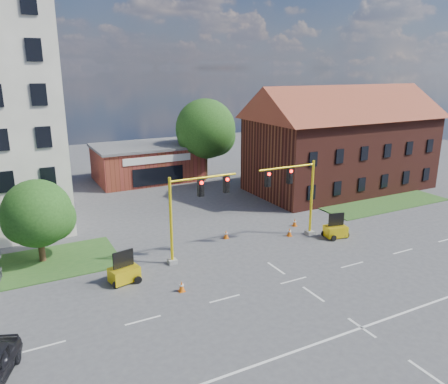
# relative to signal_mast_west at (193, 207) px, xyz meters

# --- Properties ---
(ground) EXTENTS (120.00, 120.00, 0.00)m
(ground) POSITION_rel_signal_mast_west_xyz_m (4.36, -6.00, -3.92)
(ground) COLOR #414143
(ground) RESTS_ON ground
(grass_verge_ne) EXTENTS (14.00, 4.00, 0.08)m
(grass_verge_ne) POSITION_rel_signal_mast_west_xyz_m (22.36, 3.00, -3.88)
(grass_verge_ne) COLOR #234F1D
(grass_verge_ne) RESTS_ON ground
(lane_markings) EXTENTS (60.00, 36.00, 0.01)m
(lane_markings) POSITION_rel_signal_mast_west_xyz_m (4.36, -9.00, -3.91)
(lane_markings) COLOR silver
(lane_markings) RESTS_ON ground
(brick_shop) EXTENTS (12.40, 8.40, 4.30)m
(brick_shop) POSITION_rel_signal_mast_west_xyz_m (4.36, 23.99, -1.76)
(brick_shop) COLOR maroon
(brick_shop) RESTS_ON ground
(townhouse_row) EXTENTS (21.00, 11.00, 11.50)m
(townhouse_row) POSITION_rel_signal_mast_west_xyz_m (22.36, 10.00, 2.01)
(townhouse_row) COLOR #4E1F17
(townhouse_row) RESTS_ON ground
(tree_large) EXTENTS (7.55, 7.19, 9.73)m
(tree_large) POSITION_rel_signal_mast_west_xyz_m (11.22, 21.08, 1.96)
(tree_large) COLOR #382214
(tree_large) RESTS_ON ground
(tree_nw_front) EXTENTS (4.93, 4.70, 5.94)m
(tree_nw_front) POSITION_rel_signal_mast_west_xyz_m (-9.41, 4.58, -0.48)
(tree_nw_front) COLOR #382214
(tree_nw_front) RESTS_ON ground
(signal_mast_west) EXTENTS (5.30, 0.60, 6.20)m
(signal_mast_west) POSITION_rel_signal_mast_west_xyz_m (0.00, 0.00, 0.00)
(signal_mast_west) COLOR gray
(signal_mast_west) RESTS_ON ground
(signal_mast_east) EXTENTS (5.30, 0.60, 6.20)m
(signal_mast_east) POSITION_rel_signal_mast_west_xyz_m (8.71, 0.00, 0.00)
(signal_mast_east) COLOR gray
(signal_mast_east) RESTS_ON ground
(trailer_west) EXTENTS (2.00, 1.54, 2.03)m
(trailer_west) POSITION_rel_signal_mast_west_xyz_m (-5.34, -1.15, -3.28)
(trailer_west) COLOR yellow
(trailer_west) RESTS_ON ground
(trailer_east) EXTENTS (1.90, 1.46, 1.95)m
(trailer_east) POSITION_rel_signal_mast_west_xyz_m (11.79, -1.45, -3.31)
(trailer_east) COLOR yellow
(trailer_east) RESTS_ON ground
(cone_a) EXTENTS (0.40, 0.40, 0.70)m
(cone_a) POSITION_rel_signal_mast_west_xyz_m (-2.57, -4.00, -3.58)
(cone_a) COLOR #DD5C0B
(cone_a) RESTS_ON ground
(cone_b) EXTENTS (0.40, 0.40, 0.70)m
(cone_b) POSITION_rel_signal_mast_west_xyz_m (3.86, 2.40, -3.58)
(cone_b) COLOR #DD5C0B
(cone_b) RESTS_ON ground
(cone_c) EXTENTS (0.40, 0.40, 0.70)m
(cone_c) POSITION_rel_signal_mast_west_xyz_m (8.65, 0.45, -3.58)
(cone_c) COLOR #DD5C0B
(cone_c) RESTS_ON ground
(cone_d) EXTENTS (0.40, 0.40, 0.70)m
(cone_d) POSITION_rel_signal_mast_west_xyz_m (10.44, 2.17, -3.58)
(cone_d) COLOR #DD5C0B
(cone_d) RESTS_ON ground
(pickup_white) EXTENTS (5.81, 3.82, 1.48)m
(pickup_white) POSITION_rel_signal_mast_west_xyz_m (16.95, 8.56, -3.18)
(pickup_white) COLOR silver
(pickup_white) RESTS_ON ground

